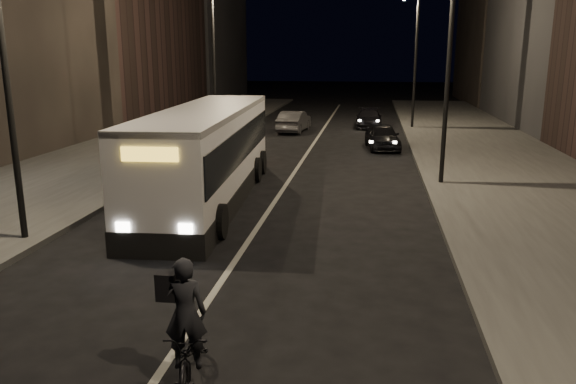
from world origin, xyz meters
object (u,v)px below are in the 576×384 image
(streetlight_right_far, at_px, (412,42))
(city_bus, at_px, (208,151))
(streetlight_left_far, at_px, (218,41))
(cyclist_on_bicycle, at_px, (190,341))
(car_mid, at_px, (294,121))
(streetlight_right_mid, at_px, (443,33))
(car_far, at_px, (369,118))
(car_near, at_px, (382,136))
(streetlight_left_near, at_px, (10,24))

(streetlight_right_far, height_order, city_bus, streetlight_right_far)
(streetlight_left_far, height_order, cyclist_on_bicycle, streetlight_left_far)
(cyclist_on_bicycle, height_order, car_mid, cyclist_on_bicycle)
(streetlight_right_mid, distance_m, streetlight_right_far, 16.00)
(streetlight_right_mid, bearing_deg, car_far, 98.45)
(streetlight_right_far, distance_m, car_near, 9.40)
(streetlight_right_mid, relative_size, car_far, 2.02)
(city_bus, relative_size, car_far, 2.82)
(streetlight_left_far, bearing_deg, streetlight_right_far, 29.36)
(streetlight_left_near, bearing_deg, streetlight_right_far, 66.04)
(streetlight_right_far, relative_size, streetlight_left_near, 1.00)
(streetlight_right_mid, relative_size, streetlight_left_far, 1.00)
(streetlight_left_near, bearing_deg, cyclist_on_bicycle, -42.53)
(streetlight_right_mid, height_order, streetlight_left_near, same)
(streetlight_right_far, bearing_deg, car_far, 164.98)
(streetlight_left_near, relative_size, streetlight_left_far, 1.00)
(streetlight_right_far, distance_m, car_far, 5.42)
(streetlight_right_mid, bearing_deg, streetlight_left_far, 136.84)
(streetlight_left_far, xyz_separation_m, car_mid, (3.66, 3.64, -4.71))
(streetlight_left_near, distance_m, cyclist_on_bicycle, 9.25)
(streetlight_left_near, relative_size, cyclist_on_bicycle, 4.08)
(car_mid, distance_m, car_far, 5.45)
(streetlight_left_far, distance_m, car_near, 10.29)
(streetlight_left_far, height_order, city_bus, streetlight_left_far)
(streetlight_right_mid, relative_size, city_bus, 0.72)
(streetlight_left_near, height_order, city_bus, streetlight_left_near)
(streetlight_left_near, height_order, cyclist_on_bicycle, streetlight_left_near)
(streetlight_right_far, xyz_separation_m, city_bus, (-7.52, -19.11, -3.72))
(car_near, bearing_deg, car_mid, 125.94)
(streetlight_left_near, xyz_separation_m, city_bus, (3.15, 4.89, -3.72))
(cyclist_on_bicycle, distance_m, car_near, 21.67)
(cyclist_on_bicycle, bearing_deg, streetlight_right_far, 71.54)
(cyclist_on_bicycle, height_order, car_far, cyclist_on_bicycle)
(streetlight_right_mid, distance_m, car_near, 9.50)
(city_bus, xyz_separation_m, car_mid, (0.51, 16.75, -0.99))
(car_near, relative_size, car_mid, 0.95)
(cyclist_on_bicycle, xyz_separation_m, car_far, (2.32, 30.05, -0.08))
(streetlight_right_far, bearing_deg, car_near, -102.31)
(car_near, relative_size, car_far, 0.93)
(streetlight_left_far, xyz_separation_m, car_near, (8.93, -1.94, -4.72))
(streetlight_left_near, relative_size, car_near, 2.17)
(cyclist_on_bicycle, relative_size, car_mid, 0.51)
(city_bus, height_order, car_near, city_bus)
(car_near, bearing_deg, streetlight_left_far, 160.31)
(streetlight_left_near, xyz_separation_m, car_near, (8.93, 16.06, -4.72))
(streetlight_right_mid, height_order, car_mid, streetlight_right_mid)
(streetlight_right_far, bearing_deg, streetlight_left_near, -113.96)
(streetlight_left_near, distance_m, car_mid, 22.45)
(streetlight_left_far, height_order, car_mid, streetlight_left_far)
(car_mid, bearing_deg, streetlight_left_near, 85.47)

